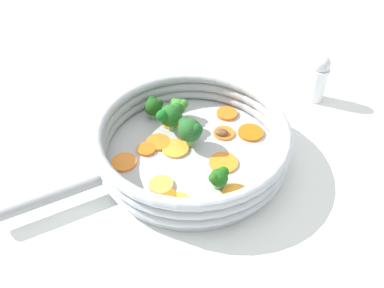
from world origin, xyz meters
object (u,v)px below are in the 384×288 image
Objects in this scene: carrot_slice_1 at (235,194)px; carrot_slice_11 at (224,133)px; carrot_slice_2 at (164,196)px; carrot_slice_7 at (161,185)px; carrot_slice_0 at (175,148)px; carrot_slice_10 at (146,149)px; salt_shaker at (318,79)px; carrot_slice_5 at (124,162)px; carrot_slice_9 at (224,163)px; carrot_slice_12 at (227,114)px; broccoli_floret_2 at (219,177)px; skillet at (192,154)px; broccoli_floret_4 at (153,106)px; carrot_slice_8 at (170,124)px; carrot_slice_3 at (158,142)px; carrot_slice_4 at (251,133)px; broccoli_floret_0 at (190,130)px; mushroom_piece_0 at (222,133)px; broccoli_floret_3 at (179,106)px; carrot_slice_6 at (178,205)px; broccoli_floret_1 at (170,115)px.

carrot_slice_11 is at bearing -45.60° from carrot_slice_1.
carrot_slice_2 is 0.96× the size of carrot_slice_7.
carrot_slice_0 is at bearing -5.66° from carrot_slice_1.
carrot_slice_10 is (0.04, 0.03, 0.00)m from carrot_slice_0.
carrot_slice_5 is at bearing 70.56° from salt_shaker.
salt_shaker reaches higher than carrot_slice_9.
broccoli_floret_2 reaches higher than carrot_slice_12.
carrot_slice_12 is at bearing -82.89° from skillet.
carrot_slice_1 is 0.23m from broccoli_floret_4.
salt_shaker is at bearing -118.98° from carrot_slice_8.
carrot_slice_3 and carrot_slice_7 have the same top height.
broccoli_floret_2 reaches higher than carrot_slice_4.
carrot_slice_1 is at bearing 165.14° from skillet.
carrot_slice_3 is 1.31× the size of carrot_slice_10.
carrot_slice_11 is at bearing -83.41° from carrot_slice_2.
carrot_slice_12 is (-0.04, -0.14, 0.00)m from carrot_slice_3.
carrot_slice_8 is (0.07, -0.03, 0.01)m from skillet.
salt_shaker is (-0.02, -0.19, 0.03)m from carrot_slice_4.
broccoli_floret_0 is at bearing 172.58° from broccoli_floret_4.
salt_shaker reaches higher than carrot_slice_4.
mushroom_piece_0 is 0.24× the size of salt_shaker.
salt_shaker is (-0.14, -0.39, 0.03)m from carrot_slice_5.
carrot_slice_5 is 0.88× the size of carrot_slice_9.
carrot_slice_9 is at bearing 163.44° from broccoli_floret_3.
carrot_slice_11 is at bearing -113.93° from carrot_slice_0.
carrot_slice_5 is 1.15× the size of broccoli_floret_2.
carrot_slice_6 is 0.40m from salt_shaker.
carrot_slice_0 and carrot_slice_10 have the same top height.
carrot_slice_7 is 0.09m from broccoli_floret_2.
mushroom_piece_0 is (-0.03, -0.06, -0.03)m from broccoli_floret_0.
broccoli_floret_1 is at bearing -50.32° from carrot_slice_2.
carrot_slice_6 is at bearing 120.96° from skillet.
carrot_slice_12 is (0.03, -0.05, 0.00)m from carrot_slice_11.
skillet is 6.75× the size of carrot_slice_4.
carrot_slice_2 is 0.19m from broccoli_floret_3.
carrot_slice_7 is at bearing 40.99° from broccoli_floret_2.
carrot_slice_9 is at bearing 130.32° from mushroom_piece_0.
skillet is 0.08m from broccoli_floret_1.
carrot_slice_8 is 0.10m from mushroom_piece_0.
broccoli_floret_3 is 0.95× the size of broccoli_floret_4.
carrot_slice_5 is at bearing 63.22° from carrot_slice_0.
broccoli_floret_2 is (-0.08, 0.03, 0.03)m from skillet.
broccoli_floret_4 reaches higher than carrot_slice_12.
broccoli_floret_0 is at bearing 147.11° from broccoli_floret_3.
broccoli_floret_1 reaches higher than carrot_slice_0.
carrot_slice_3 is 0.92× the size of carrot_slice_4.
broccoli_floret_3 is 0.09m from mushroom_piece_0.
broccoli_floret_0 is at bearing 56.19° from carrot_slice_4.
carrot_slice_7 reaches higher than carrot_slice_0.
carrot_slice_8 is 0.72× the size of carrot_slice_12.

